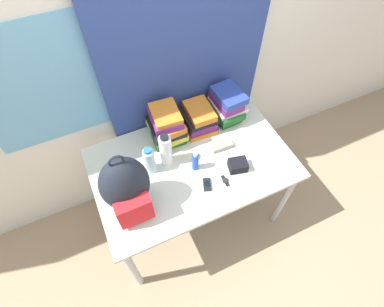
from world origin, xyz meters
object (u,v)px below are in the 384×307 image
at_px(book_stack_right, 227,105).
at_px(wristwatch, 225,181).
at_px(backpack, 126,187).
at_px(book_stack_center, 199,118).
at_px(cell_phone, 207,185).
at_px(sunscreen_bottle, 195,162).
at_px(sunglasses_case, 222,146).
at_px(water_bottle, 150,161).
at_px(book_stack_left, 167,125).
at_px(camera_pouch, 238,165).
at_px(sports_bottle, 166,150).

bearing_deg(book_stack_right, wristwatch, -118.45).
bearing_deg(backpack, book_stack_right, 24.61).
height_order(book_stack_center, cell_phone, book_stack_center).
relative_size(sunscreen_bottle, sunglasses_case, 1.09).
bearing_deg(wristwatch, book_stack_right, 61.55).
bearing_deg(water_bottle, sunglasses_case, -4.35).
height_order(book_stack_center, water_bottle, water_bottle).
xyz_separation_m(book_stack_right, sunglasses_case, (-0.16, -0.25, -0.10)).
relative_size(cell_phone, wristwatch, 1.18).
distance_m(book_stack_left, book_stack_right, 0.47).
relative_size(book_stack_left, book_stack_center, 1.05).
relative_size(backpack, camera_pouch, 3.59).
bearing_deg(sunscreen_bottle, water_bottle, 157.29).
distance_m(sunglasses_case, wristwatch, 0.27).
bearing_deg(book_stack_right, backpack, -155.39).
xyz_separation_m(backpack, cell_phone, (0.47, -0.08, -0.20)).
bearing_deg(book_stack_center, cell_phone, -109.29).
height_order(book_stack_center, sports_bottle, sports_bottle).
height_order(sunscreen_bottle, cell_phone, sunscreen_bottle).
relative_size(sports_bottle, sunscreen_bottle, 1.64).
xyz_separation_m(water_bottle, camera_pouch, (0.52, -0.23, -0.07)).
distance_m(water_bottle, wristwatch, 0.50).
xyz_separation_m(backpack, book_stack_left, (0.40, 0.39, -0.08)).
distance_m(water_bottle, camera_pouch, 0.57).
height_order(book_stack_right, cell_phone, book_stack_right).
distance_m(book_stack_left, water_bottle, 0.29).
distance_m(book_stack_center, camera_pouch, 0.45).
relative_size(book_stack_center, book_stack_right, 1.05).
bearing_deg(book_stack_right, water_bottle, -162.41).
xyz_separation_m(backpack, wristwatch, (0.59, -0.10, -0.20)).
relative_size(backpack, sunscreen_bottle, 2.95).
bearing_deg(book_stack_left, water_bottle, -133.94).
bearing_deg(sports_bottle, backpack, -147.68).
bearing_deg(sunglasses_case, sunscreen_bottle, -163.22).
relative_size(book_stack_left, sunscreen_bottle, 1.74).
height_order(sunscreen_bottle, wristwatch, sunscreen_bottle).
distance_m(book_stack_left, camera_pouch, 0.55).
height_order(backpack, cell_phone, backpack).
xyz_separation_m(cell_phone, wristwatch, (0.12, -0.02, -0.00)).
bearing_deg(cell_phone, book_stack_right, 50.61).
height_order(book_stack_right, camera_pouch, book_stack_right).
bearing_deg(sunscreen_bottle, cell_phone, -84.16).
height_order(camera_pouch, wristwatch, camera_pouch).
bearing_deg(water_bottle, book_stack_left, 46.06).
distance_m(book_stack_right, water_bottle, 0.70).
xyz_separation_m(book_stack_right, sunscreen_bottle, (-0.40, -0.32, -0.04)).
xyz_separation_m(backpack, book_stack_right, (0.86, 0.39, -0.09)).
xyz_separation_m(water_bottle, sunscreen_bottle, (0.26, -0.11, -0.03)).
relative_size(water_bottle, camera_pouch, 1.61).
distance_m(sports_bottle, cell_phone, 0.34).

